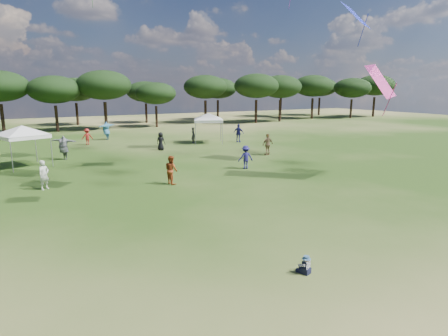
{
  "coord_description": "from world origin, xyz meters",
  "views": [
    {
      "loc": [
        -6.53,
        -6.07,
        5.28
      ],
      "look_at": [
        0.02,
        6.0,
        2.35
      ],
      "focal_mm": 30.0,
      "sensor_mm": 36.0,
      "label": 1
    }
  ],
  "objects": [
    {
      "name": "ground",
      "position": [
        0.0,
        0.0,
        0.0
      ],
      "size": [
        140.0,
        140.0,
        0.0
      ],
      "primitive_type": "plane",
      "color": "#2C4916",
      "rests_on": "ground"
    },
    {
      "name": "festival_crowd",
      "position": [
        -2.26,
        24.91,
        0.87
      ],
      "size": [
        29.74,
        22.24,
        1.89
      ],
      "color": "black",
      "rests_on": "ground"
    },
    {
      "name": "tent_left",
      "position": [
        -6.5,
        22.52,
        2.71
      ],
      "size": [
        5.17,
        5.17,
        3.14
      ],
      "rotation": [
        0.0,
        0.0,
        0.35
      ],
      "color": "gray",
      "rests_on": "ground"
    },
    {
      "name": "tent_right",
      "position": [
        9.58,
        26.83,
        2.81
      ],
      "size": [
        5.0,
        5.0,
        3.23
      ],
      "rotation": [
        0.0,
        0.0,
        -0.42
      ],
      "color": "gray",
      "rests_on": "ground"
    },
    {
      "name": "toddler",
      "position": [
        0.33,
        1.61,
        0.24
      ],
      "size": [
        0.41,
        0.44,
        0.55
      ],
      "rotation": [
        0.0,
        0.0,
        0.31
      ],
      "color": "black",
      "rests_on": "ground"
    },
    {
      "name": "tree_line",
      "position": [
        2.39,
        47.41,
        5.42
      ],
      "size": [
        108.78,
        17.63,
        7.77
      ],
      "color": "black",
      "rests_on": "ground"
    }
  ]
}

